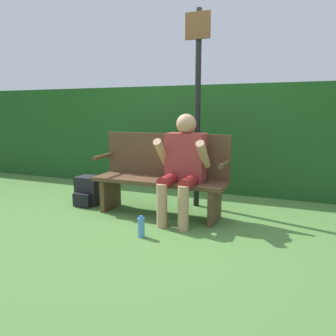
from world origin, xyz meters
TOP-DOWN VIEW (x-y plane):
  - ground_plane at (0.00, 0.00)m, footprint 40.00×40.00m
  - hedge_back at (0.00, 1.46)m, footprint 12.00×0.44m
  - park_bench at (0.00, 0.07)m, footprint 1.55×0.43m
  - person_seated at (0.31, -0.05)m, footprint 0.56×0.57m
  - backpack at (-1.01, 0.05)m, footprint 0.31×0.33m
  - water_bottle at (0.11, -0.69)m, footprint 0.07×0.07m
  - signpost at (0.28, 0.51)m, footprint 0.30×0.09m
  - parked_car at (-3.65, 11.26)m, footprint 4.68×3.31m

SIDE VIEW (x-z plane):
  - ground_plane at x=0.00m, z-range 0.00..0.00m
  - water_bottle at x=0.11m, z-range -0.01..0.20m
  - backpack at x=-1.01m, z-range -0.01..0.35m
  - park_bench at x=0.00m, z-range -0.01..0.93m
  - parked_car at x=-3.65m, z-range -0.03..1.21m
  - person_seated at x=0.31m, z-range 0.06..1.22m
  - hedge_back at x=0.00m, z-range 0.00..1.56m
  - signpost at x=0.28m, z-range 0.16..2.52m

